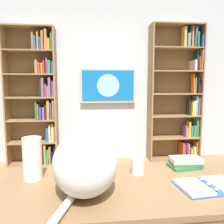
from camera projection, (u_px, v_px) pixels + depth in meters
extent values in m
cube|color=silver|center=(105.00, 80.00, 3.98)|extent=(4.52, 0.06, 2.70)
cube|color=#937047|center=(199.00, 94.00, 4.00)|extent=(0.02, 0.28, 2.24)
cube|color=#937047|center=(151.00, 94.00, 3.90)|extent=(0.02, 0.28, 2.24)
cube|color=brown|center=(172.00, 93.00, 4.08)|extent=(0.87, 0.01, 2.24)
cube|color=#937047|center=(173.00, 158.00, 4.09)|extent=(0.82, 0.27, 0.02)
cube|color=#937047|center=(174.00, 137.00, 4.04)|extent=(0.82, 0.27, 0.02)
cube|color=#937047|center=(174.00, 116.00, 4.00)|extent=(0.82, 0.27, 0.02)
cube|color=#937047|center=(175.00, 94.00, 3.95)|extent=(0.82, 0.27, 0.02)
cube|color=#937047|center=(176.00, 71.00, 3.90)|extent=(0.82, 0.27, 0.02)
cube|color=#937047|center=(177.00, 48.00, 3.86)|extent=(0.82, 0.27, 0.02)
cube|color=#937047|center=(177.00, 24.00, 3.81)|extent=(0.82, 0.27, 0.02)
cube|color=orange|center=(195.00, 149.00, 4.10)|extent=(0.02, 0.14, 0.28)
cube|color=beige|center=(193.00, 152.00, 4.11)|extent=(0.05, 0.15, 0.19)
cube|color=olive|center=(191.00, 152.00, 4.10)|extent=(0.03, 0.19, 0.17)
cube|color=gold|center=(189.00, 152.00, 4.11)|extent=(0.03, 0.23, 0.17)
cube|color=#6A95B0|center=(188.00, 150.00, 4.09)|extent=(0.03, 0.16, 0.25)
cube|color=#B32A31|center=(186.00, 150.00, 4.08)|extent=(0.05, 0.23, 0.27)
cube|color=#374E8E|center=(183.00, 151.00, 4.08)|extent=(0.03, 0.17, 0.23)
cube|color=#B33E26|center=(181.00, 150.00, 4.08)|extent=(0.04, 0.23, 0.27)
cube|color=#347A4D|center=(195.00, 127.00, 4.07)|extent=(0.03, 0.19, 0.33)
cube|color=#3D8246|center=(193.00, 131.00, 4.07)|extent=(0.04, 0.18, 0.19)
cube|color=#3C7952|center=(190.00, 131.00, 4.07)|extent=(0.04, 0.17, 0.18)
cube|color=gold|center=(189.00, 129.00, 4.04)|extent=(0.03, 0.12, 0.26)
cube|color=gold|center=(186.00, 132.00, 4.06)|extent=(0.03, 0.16, 0.16)
cube|color=#794979|center=(185.00, 131.00, 4.04)|extent=(0.03, 0.16, 0.20)
cube|color=#805490|center=(197.00, 106.00, 4.00)|extent=(0.02, 0.16, 0.30)
cube|color=#6097A4|center=(195.00, 105.00, 4.02)|extent=(0.03, 0.19, 0.33)
cube|color=silver|center=(193.00, 108.00, 4.01)|extent=(0.03, 0.21, 0.25)
cube|color=gold|center=(191.00, 108.00, 3.99)|extent=(0.04, 0.22, 0.22)
cube|color=black|center=(188.00, 107.00, 4.00)|extent=(0.02, 0.13, 0.29)
cube|color=black|center=(197.00, 88.00, 3.99)|extent=(0.04, 0.23, 0.16)
cube|color=black|center=(196.00, 86.00, 3.97)|extent=(0.02, 0.23, 0.25)
cube|color=olive|center=(194.00, 85.00, 3.96)|extent=(0.02, 0.13, 0.27)
cube|color=orange|center=(193.00, 84.00, 3.96)|extent=(0.04, 0.12, 0.31)
cube|color=#9D6A4E|center=(200.00, 60.00, 3.91)|extent=(0.03, 0.23, 0.33)
cube|color=#B13D2C|center=(198.00, 64.00, 3.92)|extent=(0.03, 0.19, 0.22)
cube|color=black|center=(196.00, 61.00, 3.92)|extent=(0.03, 0.14, 0.31)
cube|color=silver|center=(193.00, 65.00, 3.93)|extent=(0.04, 0.24, 0.17)
cube|color=#235589|center=(200.00, 42.00, 3.88)|extent=(0.03, 0.23, 0.18)
cube|color=#2A4394|center=(197.00, 41.00, 3.89)|extent=(0.02, 0.12, 0.21)
cube|color=#31733E|center=(196.00, 40.00, 3.87)|extent=(0.03, 0.22, 0.24)
cube|color=#2F5590|center=(194.00, 38.00, 3.86)|extent=(0.05, 0.17, 0.32)
cube|color=orange|center=(191.00, 37.00, 3.87)|extent=(0.03, 0.15, 0.33)
cube|color=black|center=(189.00, 38.00, 3.86)|extent=(0.04, 0.14, 0.32)
cube|color=#638F9B|center=(187.00, 41.00, 3.85)|extent=(0.04, 0.23, 0.21)
cube|color=gold|center=(184.00, 37.00, 3.84)|extent=(0.04, 0.15, 0.32)
cube|color=#937047|center=(56.00, 97.00, 3.74)|extent=(0.02, 0.28, 2.15)
cube|color=#937047|center=(6.00, 98.00, 3.66)|extent=(0.02, 0.28, 2.15)
cube|color=brown|center=(33.00, 97.00, 3.83)|extent=(0.77, 0.01, 2.15)
cube|color=#937047|center=(34.00, 163.00, 3.83)|extent=(0.73, 0.27, 0.02)
cube|color=#937047|center=(33.00, 142.00, 3.79)|extent=(0.73, 0.27, 0.02)
cube|color=#937047|center=(32.00, 120.00, 3.74)|extent=(0.73, 0.27, 0.02)
cube|color=#937047|center=(31.00, 97.00, 3.70)|extent=(0.73, 0.27, 0.02)
cube|color=#937047|center=(30.00, 74.00, 3.65)|extent=(0.73, 0.27, 0.02)
cube|color=#937047|center=(29.00, 51.00, 3.61)|extent=(0.73, 0.27, 0.02)
cube|color=#937047|center=(28.00, 27.00, 3.56)|extent=(0.73, 0.27, 0.02)
cube|color=black|center=(55.00, 153.00, 3.86)|extent=(0.04, 0.17, 0.29)
cube|color=black|center=(53.00, 157.00, 3.84)|extent=(0.02, 0.20, 0.19)
cube|color=olive|center=(51.00, 154.00, 3.84)|extent=(0.03, 0.21, 0.28)
cube|color=#30854A|center=(48.00, 155.00, 3.85)|extent=(0.04, 0.22, 0.23)
cube|color=orange|center=(46.00, 153.00, 3.82)|extent=(0.03, 0.22, 0.31)
cube|color=black|center=(44.00, 157.00, 3.83)|extent=(0.03, 0.23, 0.18)
cube|color=#81537D|center=(55.00, 133.00, 3.82)|extent=(0.02, 0.20, 0.24)
cube|color=#DDC749|center=(53.00, 132.00, 3.80)|extent=(0.04, 0.14, 0.28)
cube|color=beige|center=(50.00, 133.00, 3.79)|extent=(0.03, 0.14, 0.26)
cube|color=#2B4D9D|center=(48.00, 134.00, 3.80)|extent=(0.05, 0.16, 0.22)
cube|color=olive|center=(54.00, 109.00, 3.76)|extent=(0.03, 0.21, 0.31)
cube|color=#304B9C|center=(51.00, 111.00, 3.75)|extent=(0.03, 0.20, 0.26)
cube|color=orange|center=(49.00, 110.00, 3.75)|extent=(0.04, 0.19, 0.30)
cube|color=black|center=(46.00, 112.00, 3.76)|extent=(0.03, 0.22, 0.23)
cube|color=#82428C|center=(44.00, 113.00, 3.73)|extent=(0.04, 0.19, 0.19)
cube|color=#2A4198|center=(41.00, 113.00, 3.73)|extent=(0.03, 0.23, 0.20)
cube|color=#8E5E3A|center=(39.00, 112.00, 3.73)|extent=(0.02, 0.23, 0.24)
cube|color=#2D7A3E|center=(37.00, 111.00, 3.72)|extent=(0.02, 0.21, 0.27)
cube|color=#7C5388|center=(53.00, 89.00, 3.72)|extent=(0.03, 0.13, 0.25)
cube|color=#7B5491|center=(50.00, 87.00, 3.71)|extent=(0.03, 0.24, 0.30)
cube|color=orange|center=(48.00, 91.00, 3.70)|extent=(0.02, 0.16, 0.17)
cube|color=#7F4380|center=(46.00, 90.00, 3.69)|extent=(0.03, 0.14, 0.20)
cube|color=#7D4E7A|center=(43.00, 87.00, 3.69)|extent=(0.04, 0.19, 0.29)
cube|color=black|center=(41.00, 88.00, 3.69)|extent=(0.02, 0.16, 0.28)
cube|color=#30519B|center=(53.00, 68.00, 3.68)|extent=(0.03, 0.19, 0.19)
cube|color=#357F43|center=(50.00, 67.00, 3.66)|extent=(0.04, 0.21, 0.20)
cube|color=#844B82|center=(47.00, 66.00, 3.67)|extent=(0.03, 0.15, 0.24)
cube|color=red|center=(45.00, 67.00, 3.67)|extent=(0.03, 0.23, 0.19)
cube|color=orange|center=(42.00, 68.00, 3.65)|extent=(0.03, 0.15, 0.16)
cube|color=#C13E34|center=(40.00, 68.00, 3.65)|extent=(0.03, 0.17, 0.17)
cube|color=#9B7349|center=(37.00, 67.00, 3.64)|extent=(0.04, 0.18, 0.20)
cube|color=#2C7640|center=(52.00, 42.00, 3.63)|extent=(0.03, 0.15, 0.27)
cube|color=orange|center=(49.00, 45.00, 3.63)|extent=(0.04, 0.23, 0.17)
cube|color=orange|center=(46.00, 40.00, 3.62)|extent=(0.03, 0.21, 0.30)
cube|color=#93613C|center=(43.00, 41.00, 3.60)|extent=(0.04, 0.23, 0.27)
cube|color=#225597|center=(40.00, 44.00, 3.60)|extent=(0.03, 0.14, 0.19)
cube|color=gold|center=(38.00, 41.00, 3.60)|extent=(0.02, 0.15, 0.26)
cube|color=#2C5593|center=(36.00, 43.00, 3.60)|extent=(0.04, 0.23, 0.20)
cube|color=#95634D|center=(34.00, 42.00, 3.59)|extent=(0.03, 0.23, 0.25)
cube|color=#B7B7BC|center=(108.00, 86.00, 3.92)|extent=(0.92, 0.06, 0.56)
cube|color=#146BB2|center=(108.00, 86.00, 3.88)|extent=(0.85, 0.01, 0.49)
cylinder|color=#8CCCEA|center=(108.00, 86.00, 3.88)|extent=(0.37, 0.00, 0.37)
cube|color=olive|center=(135.00, 188.00, 1.32)|extent=(1.50, 0.66, 0.03)
cube|color=olive|center=(221.00, 214.00, 1.73)|extent=(0.06, 0.06, 0.72)
ellipsoid|color=white|center=(85.00, 163.00, 1.22)|extent=(0.33, 0.46, 0.31)
ellipsoid|color=white|center=(85.00, 150.00, 1.31)|extent=(0.28, 0.26, 0.23)
sphere|color=white|center=(85.00, 136.00, 1.36)|extent=(0.14, 0.14, 0.14)
cone|color=white|center=(92.00, 127.00, 1.36)|extent=(0.06, 0.06, 0.08)
cone|color=white|center=(78.00, 127.00, 1.35)|extent=(0.06, 0.06, 0.08)
cone|color=beige|center=(92.00, 128.00, 1.36)|extent=(0.04, 0.04, 0.06)
cone|color=beige|center=(78.00, 128.00, 1.35)|extent=(0.04, 0.04, 0.06)
cylinder|color=white|center=(63.00, 210.00, 1.03)|extent=(0.13, 0.32, 0.04)
cube|color=#335999|center=(223.00, 185.00, 1.31)|extent=(0.17, 0.23, 0.01)
cube|color=#335999|center=(193.00, 188.00, 1.27)|extent=(0.17, 0.23, 0.01)
cube|color=#335999|center=(208.00, 187.00, 1.29)|extent=(0.05, 0.22, 0.01)
cube|color=white|center=(223.00, 184.00, 1.30)|extent=(0.16, 0.22, 0.01)
cube|color=white|center=(194.00, 187.00, 1.27)|extent=(0.16, 0.22, 0.01)
cylinder|color=silver|center=(216.00, 189.00, 1.22)|extent=(0.02, 0.02, 0.01)
cylinder|color=silver|center=(209.00, 184.00, 1.28)|extent=(0.02, 0.02, 0.01)
cylinder|color=silver|center=(202.00, 179.00, 1.35)|extent=(0.02, 0.02, 0.01)
cylinder|color=white|center=(32.00, 158.00, 1.39)|extent=(0.11, 0.11, 0.25)
cylinder|color=white|center=(138.00, 166.00, 1.47)|extent=(0.08, 0.08, 0.10)
cube|color=#387A47|center=(184.00, 166.00, 1.58)|extent=(0.20, 0.16, 0.02)
cube|color=#387A47|center=(186.00, 163.00, 1.58)|extent=(0.20, 0.13, 0.02)
cube|color=beige|center=(186.00, 160.00, 1.58)|extent=(0.20, 0.13, 0.03)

